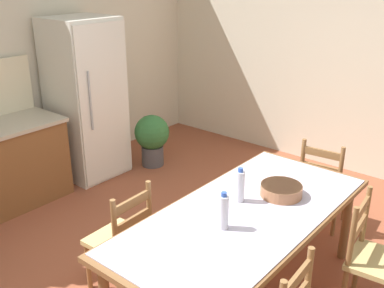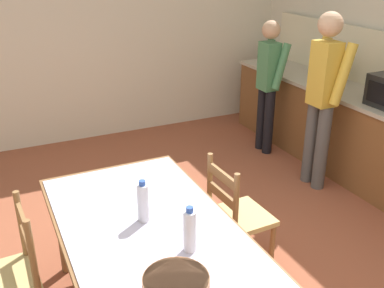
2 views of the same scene
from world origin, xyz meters
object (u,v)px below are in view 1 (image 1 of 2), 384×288
Objects in this scene: bottle_near_centre at (223,212)px; bottle_off_centre at (240,186)px; chair_side_near_right at (373,259)px; chair_side_far_left at (122,240)px; serving_bowl at (281,189)px; chair_head_end at (323,184)px; dining_table at (245,220)px; potted_plant at (152,137)px; refrigerator at (86,99)px.

bottle_near_centre is 1.00× the size of bottle_off_centre.
chair_side_near_right and chair_side_far_left have the same top height.
chair_head_end is at bearing 4.31° from serving_bowl.
chair_side_far_left is at bearing 122.08° from dining_table.
serving_bowl is 1.07m from chair_head_end.
bottle_off_centre reaches higher than potted_plant.
chair_side_near_right is (0.77, -0.79, -0.44)m from bottle_near_centre.
refrigerator is at bearing 146.23° from potted_plant.
chair_side_far_left is at bearing 132.28° from bottle_off_centre.
dining_table is 0.96m from chair_side_far_left.
chair_side_far_left is (-0.22, 0.79, -0.44)m from bottle_near_centre.
bottle_off_centre is at bearing 18.31° from bottle_near_centre.
chair_head_end is at bearing 35.71° from chair_side_near_right.
refrigerator is 2.82× the size of potted_plant.
chair_side_near_right reaches higher than dining_table.
bottle_off_centre reaches higher than dining_table.
bottle_near_centre is 2.85m from potted_plant.
refrigerator is at bearing 76.71° from bottle_off_centre.
bottle_off_centre reaches higher than chair_side_near_right.
bottle_near_centre is at bearing 173.75° from serving_bowl.
bottle_off_centre is 2.54m from potted_plant.
refrigerator is 2.89m from bottle_near_centre.
bottle_near_centre is (-0.27, -0.00, 0.19)m from dining_table.
refrigerator is at bearing 7.87° from chair_head_end.
bottle_near_centre is 1.18m from chair_side_near_right.
bottle_near_centre is 0.84× the size of serving_bowl.
bottle_off_centre is at bearing 106.93° from chair_side_near_right.
chair_head_end is at bearing 0.10° from dining_table.
bottle_off_centre is 1.36m from chair_head_end.
serving_bowl is at bearing -6.25° from bottle_near_centre.
chair_head_end is at bearing 0.13° from bottle_near_centre.
refrigerator is 2.33m from chair_side_far_left.
chair_side_near_right is (-0.23, -3.50, -0.50)m from refrigerator.
bottle_off_centre is 0.84× the size of serving_bowl.
chair_head_end reaches higher than serving_bowl.
serving_bowl is at bearing -96.89° from refrigerator.
potted_plant is at bearing 54.42° from bottle_near_centre.
refrigerator is 0.95m from potted_plant.
chair_head_end is at bearing -76.17° from refrigerator.
refrigerator is at bearing 75.13° from dining_table.
potted_plant is at bearing 68.41° from chair_side_near_right.
chair_head_end and chair_side_far_left have the same top height.
dining_table is 3.29× the size of potted_plant.
chair_side_near_right is (0.11, -0.72, -0.37)m from serving_bowl.
potted_plant is (0.98, 2.36, -0.42)m from serving_bowl.
chair_side_near_right is 1.36× the size of potted_plant.
chair_head_end is (0.67, -2.71, -0.50)m from refrigerator.
refrigerator is at bearing 80.47° from chair_side_near_right.
bottle_near_centre is at bearing 103.49° from chair_side_far_left.
dining_table is at bearing -104.87° from refrigerator.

